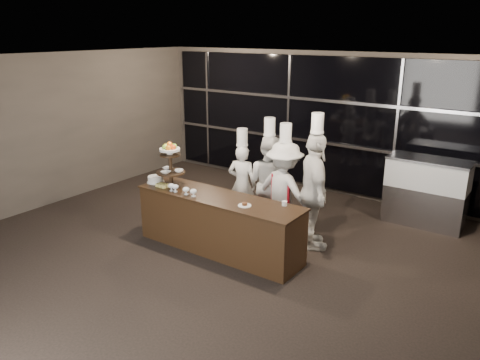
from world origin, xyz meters
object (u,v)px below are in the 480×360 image
Objects in this scene: layer_cake at (156,179)px; buffet_counter at (219,223)px; display_case at (426,188)px; chef_b at (269,181)px; chef_a at (242,182)px; display_stand at (170,161)px; chef_c at (284,191)px; chef_d at (314,191)px.

buffet_counter is at bearing 2.17° from layer_cake.
chef_b reaches higher than display_case.
display_stand is at bearing -116.93° from chef_a.
display_case reaches higher than buffet_counter.
chef_a reaches higher than layer_cake.
chef_c is at bearing -11.58° from chef_a.
buffet_counter is 2.02× the size of display_case.
chef_d reaches higher than display_stand.
chef_a reaches higher than buffet_counter.
chef_c is at bearing -131.66° from display_case.
layer_cake reaches higher than buffet_counter.
buffet_counter is at bearing -96.37° from chef_b.
buffet_counter is 1.60m from chef_d.
layer_cake is 4.82m from display_case.
display_stand is at bearing -148.06° from chef_c.
display_stand is 0.37× the size of chef_b.
chef_b is 0.90× the size of chef_d.
chef_c is (-1.79, -2.01, 0.17)m from display_case.
chef_c reaches higher than layer_cake.
chef_c is (0.99, -0.20, 0.09)m from chef_a.
chef_b is at bearing -142.10° from display_case.
layer_cake is 0.21× the size of display_case.
chef_d reaches higher than layer_cake.
chef_c is 0.90× the size of chef_d.
chef_b is (0.53, 0.06, 0.10)m from chef_a.
display_case is at bearing 51.53° from buffet_counter.
display_case reaches higher than layer_cake.
chef_b is at bearing 6.03° from chef_a.
display_case is at bearing 48.34° from chef_c.
chef_a is 0.88× the size of chef_c.
layer_cake is at bearing -171.08° from display_stand.
display_stand is (-1.00, -0.00, 0.87)m from buffet_counter.
chef_b is (1.14, 1.26, -0.48)m from display_stand.
chef_b is at bearing 83.63° from buffet_counter.
layer_cake is at bearing -126.56° from chef_a.
layer_cake is at bearing -138.10° from chef_b.
chef_d is at bearing 39.77° from buffet_counter.
display_stand is 4.58m from display_case.
display_stand is 2.48× the size of layer_cake.
chef_a is at bearing -173.97° from chef_b.
chef_d reaches higher than chef_b.
display_case is at bearing 41.59° from display_stand.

